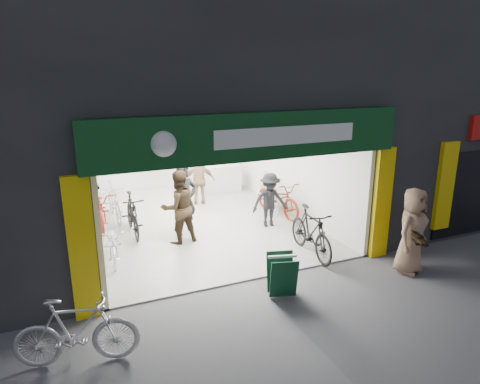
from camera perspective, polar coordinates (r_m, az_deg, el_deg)
ground at (r=9.15m, az=1.64°, el=-11.72°), size 60.00×60.00×0.00m
building at (r=13.06m, az=-4.18°, el=16.21°), size 17.00×10.27×8.00m
bike_left_front at (r=10.26m, az=-16.53°, el=-6.60°), size 0.71×1.67×0.86m
bike_left_midfront at (r=11.68m, az=-14.16°, el=-2.95°), size 0.58×1.88×1.12m
bike_left_midback at (r=12.48m, az=-18.06°, el=-2.15°), size 0.82×2.08×1.07m
bike_left_back at (r=12.97m, az=-16.43°, el=-1.22°), size 0.62×1.90×1.13m
bike_right_front at (r=10.20m, az=9.43°, el=-5.30°), size 0.71×2.00×1.18m
bike_right_mid at (r=12.90m, az=5.09°, el=-0.80°), size 0.97×2.14×1.08m
bike_right_back at (r=13.37m, az=3.93°, el=-0.00°), size 0.89×2.00×1.16m
parked_bike at (r=7.05m, az=-21.01°, el=-16.93°), size 1.89×0.93×1.09m
customer_a at (r=11.34m, az=-7.36°, el=-1.08°), size 0.81×0.66×1.90m
customer_b at (r=10.76m, az=-8.21°, el=-2.07°), size 1.01×0.84×1.90m
customer_c at (r=11.79m, az=3.98°, el=-1.18°), size 1.05×0.66×1.56m
customer_d at (r=13.79m, az=-5.43°, el=1.53°), size 1.04×0.64×1.65m
pedestrian_near at (r=9.86m, az=21.94°, el=-4.83°), size 1.08×0.89×1.89m
pedestrian_far at (r=10.03m, az=22.02°, el=-5.32°), size 1.31×1.47×1.62m
sandwich_board at (r=8.44m, az=5.62°, el=-10.87°), size 0.66×0.67×0.82m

